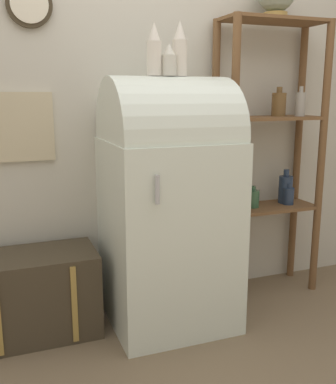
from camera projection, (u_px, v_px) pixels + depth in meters
name	position (u px, v px, depth m)	size (l,w,h in m)	color
ground_plane	(181.00, 335.00, 2.57)	(12.00, 12.00, 0.00)	#7A664C
wall_back	(147.00, 94.00, 2.80)	(7.00, 0.09, 2.70)	beige
refrigerator	(168.00, 199.00, 2.60)	(0.70, 0.71, 1.44)	silver
suitcase_trunk	(34.00, 295.00, 2.53)	(0.70, 0.41, 0.48)	#423828
shelf_unit	(270.00, 148.00, 2.97)	(0.71, 0.31, 1.81)	brown
vase_left	(154.00, 51.00, 2.40)	(0.08, 0.08, 0.28)	silver
vase_center	(170.00, 61.00, 2.42)	(0.08, 0.08, 0.17)	beige
vase_right	(180.00, 50.00, 2.46)	(0.08, 0.08, 0.30)	silver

